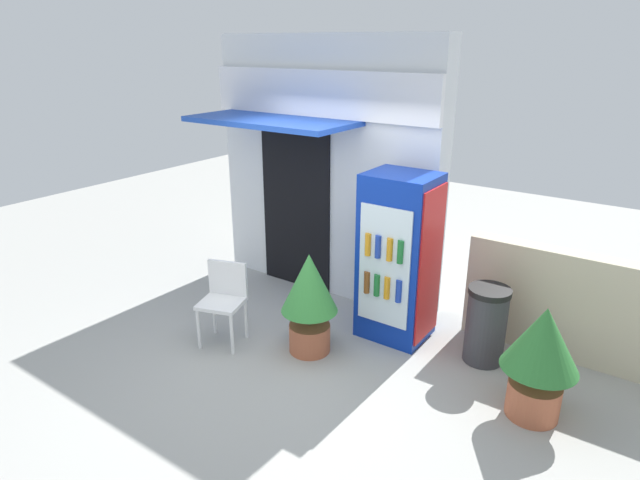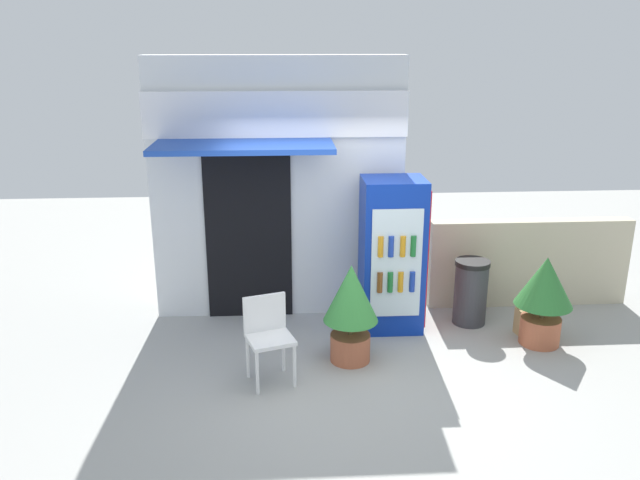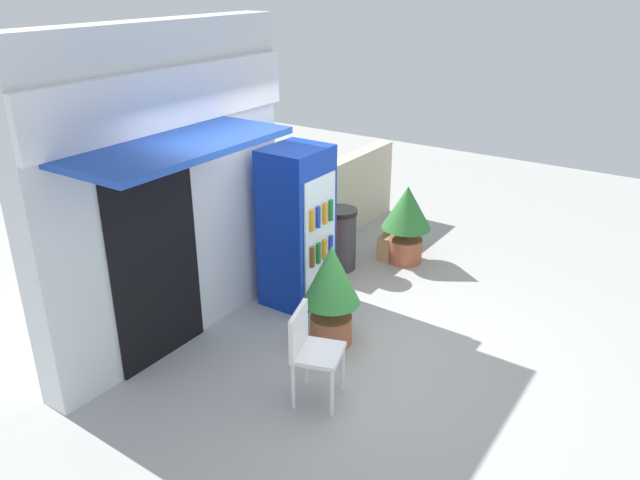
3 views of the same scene
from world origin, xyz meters
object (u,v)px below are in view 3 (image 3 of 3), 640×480
(plastic_chair, at_px, (310,347))
(potted_plant_near_shop, at_px, (331,286))
(drink_cooler, at_px, (298,227))
(cardboard_box, at_px, (393,247))
(potted_plant_curbside, at_px, (407,217))
(trash_bin, at_px, (340,239))

(plastic_chair, relative_size, potted_plant_near_shop, 0.81)
(plastic_chair, height_order, potted_plant_near_shop, potted_plant_near_shop)
(drink_cooler, distance_m, cardboard_box, 1.84)
(plastic_chair, relative_size, cardboard_box, 2.55)
(potted_plant_curbside, xyz_separation_m, cardboard_box, (0.00, 0.18, -0.47))
(drink_cooler, relative_size, trash_bin, 2.26)
(plastic_chair, xyz_separation_m, cardboard_box, (3.09, 0.79, -0.37))
(trash_bin, xyz_separation_m, cardboard_box, (0.65, -0.42, -0.25))
(trash_bin, bearing_deg, potted_plant_near_shop, -151.01)
(plastic_chair, height_order, trash_bin, plastic_chair)
(plastic_chair, relative_size, potted_plant_curbside, 0.85)
(drink_cooler, height_order, plastic_chair, drink_cooler)
(plastic_chair, xyz_separation_m, potted_plant_curbside, (3.09, 0.61, 0.10))
(potted_plant_near_shop, bearing_deg, trash_bin, 28.99)
(drink_cooler, bearing_deg, potted_plant_near_shop, -125.01)
(potted_plant_near_shop, bearing_deg, drink_cooler, 54.99)
(cardboard_box, bearing_deg, potted_plant_curbside, -90.57)
(potted_plant_curbside, height_order, trash_bin, potted_plant_curbside)
(potted_plant_curbside, distance_m, cardboard_box, 0.51)
(drink_cooler, xyz_separation_m, cardboard_box, (1.64, -0.38, -0.76))
(plastic_chair, distance_m, trash_bin, 2.73)
(potted_plant_near_shop, xyz_separation_m, trash_bin, (1.57, 0.87, -0.24))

